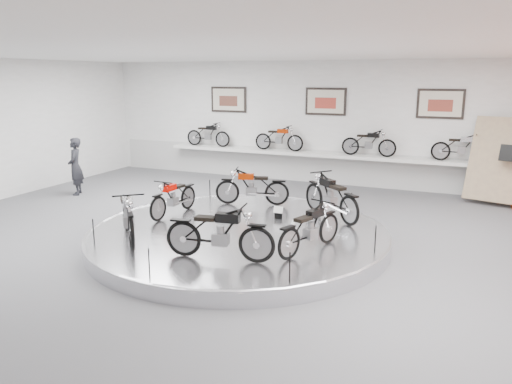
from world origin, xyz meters
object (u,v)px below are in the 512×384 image
at_px(display_platform, 239,236).
at_px(bike_e, 219,232).
at_px(bike_c, 173,197).
at_px(bike_f, 310,228).
at_px(shelf, 322,155).
at_px(bike_a, 331,196).
at_px(bike_b, 252,187).
at_px(bike_d, 128,215).
at_px(visitor, 75,166).

relative_size(display_platform, bike_e, 3.72).
relative_size(bike_c, bike_f, 0.96).
xyz_separation_m(display_platform, shelf, (0.00, 6.40, 0.85)).
distance_m(bike_a, bike_b, 2.19).
height_order(display_platform, bike_f, bike_f).
bearing_deg(bike_d, bike_b, 119.97).
bearing_deg(display_platform, bike_f, -21.65).
height_order(display_platform, visitor, visitor).
relative_size(display_platform, bike_a, 3.66).
bearing_deg(bike_b, bike_d, 55.13).
height_order(bike_b, bike_c, bike_b).
distance_m(bike_c, bike_e, 3.22).
relative_size(bike_b, bike_e, 0.93).
distance_m(shelf, bike_e, 8.18).
bearing_deg(bike_b, visitor, -17.57).
xyz_separation_m(display_platform, bike_b, (-0.58, 2.04, 0.62)).
bearing_deg(display_platform, shelf, 90.00).
height_order(display_platform, bike_a, bike_a).
relative_size(bike_a, bike_c, 1.17).
height_order(bike_a, bike_f, bike_a).
bearing_deg(display_platform, bike_d, -139.51).
bearing_deg(bike_d, bike_f, 60.26).
bearing_deg(bike_c, bike_f, 76.39).
distance_m(bike_b, bike_d, 3.71).
xyz_separation_m(bike_d, bike_e, (2.20, -0.29, -0.01)).
bearing_deg(visitor, bike_c, 36.56).
bearing_deg(bike_c, bike_d, 8.17).
height_order(bike_d, visitor, visitor).
distance_m(display_platform, shelf, 6.46).
xyz_separation_m(shelf, bike_e, (0.46, -8.17, -0.19)).
height_order(bike_a, visitor, visitor).
xyz_separation_m(bike_c, bike_d, (0.15, -1.91, 0.08)).
bearing_deg(bike_e, visitor, 141.64).
xyz_separation_m(bike_d, bike_f, (3.55, 0.76, -0.06)).
relative_size(display_platform, bike_c, 4.28).
xyz_separation_m(bike_a, visitor, (-7.98, 0.48, 0.05)).
relative_size(bike_b, bike_d, 0.91).
xyz_separation_m(display_platform, visitor, (-6.40, 2.13, 0.71)).
xyz_separation_m(display_platform, bike_c, (-1.89, 0.43, 0.59)).
relative_size(bike_d, visitor, 1.02).
bearing_deg(bike_e, shelf, 84.49).
relative_size(bike_b, visitor, 0.93).
bearing_deg(bike_f, visitor, 90.24).
xyz_separation_m(bike_a, bike_b, (-2.15, 0.39, -0.05)).
bearing_deg(bike_f, bike_b, 60.24).
relative_size(shelf, bike_f, 7.10).
bearing_deg(bike_f, shelf, 33.67).
bearing_deg(bike_f, bike_c, 92.17).
xyz_separation_m(bike_e, visitor, (-6.87, 3.90, 0.05)).
bearing_deg(visitor, bike_e, 27.65).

